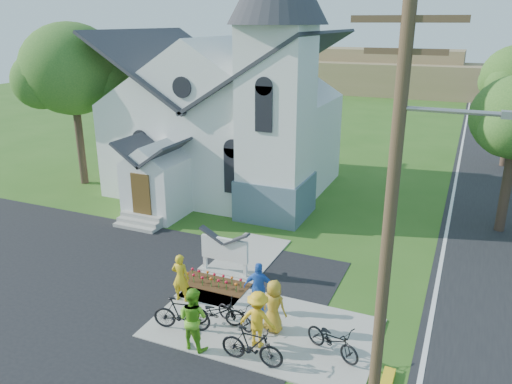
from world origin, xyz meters
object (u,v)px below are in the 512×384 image
at_px(bike_2, 217,312).
at_px(cyclist_3, 258,319).
at_px(cyclist_0, 181,278).
at_px(cyclist_1, 193,318).
at_px(cyclist_2, 259,288).
at_px(bike_0, 235,314).
at_px(cyclist_4, 274,306).
at_px(bike_4, 333,340).
at_px(bike_1, 182,314).
at_px(utility_pole, 394,205).
at_px(bike_3, 252,346).
at_px(church_sign, 225,250).

relative_size(bike_2, cyclist_3, 0.99).
bearing_deg(cyclist_0, cyclist_1, 124.08).
distance_m(cyclist_2, bike_2, 1.62).
relative_size(bike_0, cyclist_4, 0.93).
distance_m(cyclist_1, bike_2, 1.34).
distance_m(cyclist_4, bike_4, 2.07).
distance_m(bike_0, cyclist_4, 1.30).
distance_m(bike_0, bike_4, 3.19).
distance_m(bike_1, bike_2, 1.08).
xyz_separation_m(cyclist_0, cyclist_4, (3.55, -0.38, -0.01)).
bearing_deg(bike_0, bike_2, 134.75).
bearing_deg(cyclist_0, cyclist_2, -176.18).
height_order(utility_pole, cyclist_1, utility_pole).
relative_size(bike_0, bike_3, 0.85).
bearing_deg(bike_3, bike_1, 76.43).
bearing_deg(cyclist_2, bike_0, 59.94).
distance_m(church_sign, cyclist_1, 4.56).
relative_size(cyclist_0, cyclist_3, 0.98).
height_order(cyclist_2, cyclist_4, cyclist_2).
bearing_deg(cyclist_4, cyclist_1, 52.89).
xyz_separation_m(bike_3, bike_4, (1.96, 1.27, -0.08)).
relative_size(cyclist_0, bike_2, 0.99).
bearing_deg(cyclist_1, cyclist_2, -104.69).
distance_m(cyclist_0, bike_2, 2.03).
height_order(utility_pole, bike_2, utility_pole).
height_order(church_sign, utility_pole, utility_pole).
bearing_deg(utility_pole, cyclist_1, 176.80).
distance_m(cyclist_3, cyclist_4, 0.89).
bearing_deg(bike_3, cyclist_4, 0.22).
bearing_deg(cyclist_4, bike_2, 25.00).
bearing_deg(cyclist_3, bike_4, -169.22).
distance_m(bike_0, cyclist_3, 1.32).
bearing_deg(cyclist_3, utility_pole, 161.74).
bearing_deg(cyclist_0, church_sign, -107.43).
bearing_deg(bike_2, utility_pole, -125.08).
bearing_deg(cyclist_3, bike_2, -16.17).
xyz_separation_m(utility_pole, cyclist_4, (-3.52, 2.00, -4.50)).
bearing_deg(utility_pole, bike_2, 163.70).
height_order(cyclist_0, cyclist_2, cyclist_2).
xyz_separation_m(church_sign, cyclist_4, (3.05, -2.70, -0.13)).
height_order(utility_pole, bike_3, utility_pole).
xyz_separation_m(bike_0, cyclist_1, (-0.64, -1.47, 0.55)).
xyz_separation_m(cyclist_1, bike_1, (-0.78, 0.61, -0.41)).
bearing_deg(bike_4, bike_1, 121.72).
xyz_separation_m(cyclist_0, bike_2, (1.81, -0.84, -0.41)).
relative_size(bike_2, bike_4, 0.95).
bearing_deg(bike_3, utility_pole, -95.48).
distance_m(cyclist_1, cyclist_4, 2.51).
distance_m(cyclist_1, bike_4, 4.06).
bearing_deg(church_sign, cyclist_2, -40.45).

